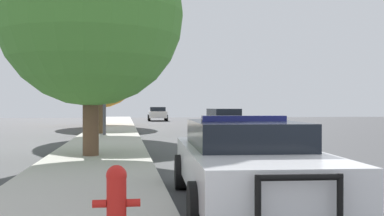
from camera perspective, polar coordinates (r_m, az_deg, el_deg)
sidewalk_left at (r=7.07m, az=-14.31°, el=-12.34°), size 3.00×110.00×0.13m
police_car at (r=7.85m, az=6.46°, el=-6.12°), size 2.35×5.42×1.44m
fire_hydrant at (r=5.41m, az=-8.94°, el=-10.79°), size 0.52×0.23×0.83m
traffic_light at (r=24.54m, az=-7.15°, el=6.14°), size 3.65×0.35×5.66m
car_background_distant at (r=49.44m, az=-4.11°, el=-0.65°), size 2.09×4.41×1.41m
car_background_oncoming at (r=29.13m, az=3.87°, el=-1.35°), size 2.31×4.53×1.39m
tree_sidewalk_far at (r=37.46m, az=-10.92°, el=4.83°), size 6.32×6.32×7.57m
tree_sidewalk_mid at (r=25.78m, az=-10.85°, el=8.07°), size 5.83×5.83×7.87m
tree_sidewalk_near at (r=14.71m, az=-11.93°, el=10.90°), size 5.47×5.47×6.93m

